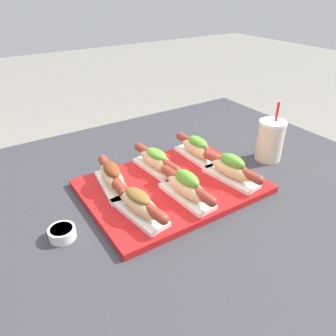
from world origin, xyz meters
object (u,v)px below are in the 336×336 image
object	(u,v)px
hot_dog_2	(231,169)
drink_cup	(269,140)
serving_tray	(172,186)
hot_dog_0	(138,203)
hot_dog_1	(187,186)
hot_dog_4	(156,160)
hot_dog_5	(197,148)
sauce_bowl	(62,233)
hot_dog_3	(112,177)

from	to	relation	value
hot_dog_2	drink_cup	bearing A→B (deg)	14.37
hot_dog_2	serving_tray	bearing A→B (deg)	154.55
serving_tray	hot_dog_0	bearing A→B (deg)	-153.63
hot_dog_0	hot_dog_1	xyz separation A→B (m)	(0.14, -0.01, 0.00)
hot_dog_4	hot_dog_5	bearing A→B (deg)	-2.01
serving_tray	hot_dog_1	distance (m)	0.09
sauce_bowl	hot_dog_0	bearing A→B (deg)	-12.87
serving_tray	hot_dog_3	bearing A→B (deg)	153.49
hot_dog_2	hot_dog_3	bearing A→B (deg)	154.03
serving_tray	hot_dog_5	world-z (taller)	hot_dog_5
hot_dog_0	hot_dog_4	distance (m)	0.22
serving_tray	drink_cup	world-z (taller)	drink_cup
serving_tray	hot_dog_5	distance (m)	0.18
drink_cup	serving_tray	bearing A→B (deg)	177.02
hot_dog_2	hot_dog_4	world-z (taller)	hot_dog_2
hot_dog_3	hot_dog_4	size ratio (longest dim) A/B	1.00
hot_dog_0	hot_dog_5	xyz separation A→B (m)	(0.29, 0.15, 0.00)
hot_dog_3	drink_cup	bearing A→B (deg)	-10.21
serving_tray	hot_dog_1	xyz separation A→B (m)	(-0.01, -0.08, 0.04)
hot_dog_0	hot_dog_5	distance (m)	0.33
serving_tray	hot_dog_0	size ratio (longest dim) A/B	2.26
hot_dog_2	hot_dog_5	xyz separation A→B (m)	(-0.00, 0.15, -0.00)
sauce_bowl	drink_cup	world-z (taller)	drink_cup
hot_dog_5	drink_cup	bearing A→B (deg)	-25.44
serving_tray	hot_dog_2	world-z (taller)	hot_dog_2
hot_dog_5	hot_dog_1	bearing A→B (deg)	-134.49
hot_dog_2	hot_dog_5	size ratio (longest dim) A/B	0.99
hot_dog_1	hot_dog_4	distance (m)	0.17
hot_dog_0	drink_cup	bearing A→B (deg)	5.94
serving_tray	hot_dog_4	bearing A→B (deg)	88.31
serving_tray	hot_dog_1	size ratio (longest dim) A/B	2.25
hot_dog_4	drink_cup	world-z (taller)	drink_cup
hot_dog_1	hot_dog_5	bearing A→B (deg)	45.51
hot_dog_4	hot_dog_5	size ratio (longest dim) A/B	1.00
hot_dog_2	hot_dog_4	xyz separation A→B (m)	(-0.15, 0.16, -0.00)
hot_dog_1	hot_dog_2	distance (m)	0.16
serving_tray	hot_dog_3	xyz separation A→B (m)	(-0.15, 0.07, 0.04)
hot_dog_2	drink_cup	world-z (taller)	drink_cup
hot_dog_2	hot_dog_5	world-z (taller)	hot_dog_2
hot_dog_2	drink_cup	xyz separation A→B (m)	(0.21, 0.05, 0.01)
hot_dog_0	serving_tray	bearing A→B (deg)	26.37
hot_dog_0	hot_dog_2	world-z (taller)	hot_dog_2
hot_dog_0	drink_cup	xyz separation A→B (m)	(0.51, 0.05, 0.02)
hot_dog_2	hot_dog_4	distance (m)	0.22
hot_dog_1	hot_dog_4	size ratio (longest dim) A/B	1.00
hot_dog_4	drink_cup	xyz separation A→B (m)	(0.36, -0.11, 0.02)
hot_dog_0	hot_dog_4	xyz separation A→B (m)	(0.15, 0.16, -0.00)
hot_dog_4	sauce_bowl	xyz separation A→B (m)	(-0.32, -0.12, -0.04)
serving_tray	drink_cup	size ratio (longest dim) A/B	2.48
serving_tray	hot_dog_3	distance (m)	0.17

